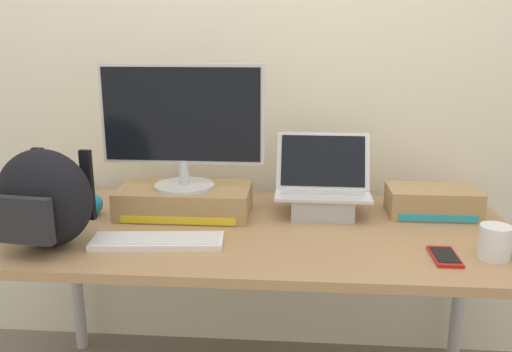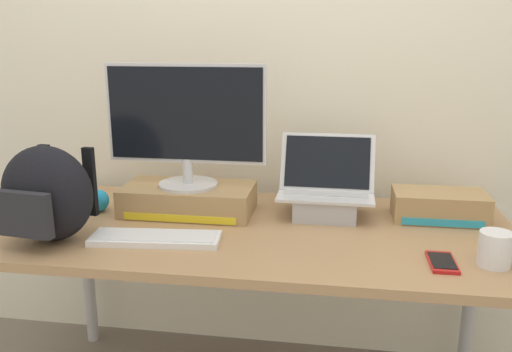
# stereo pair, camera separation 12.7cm
# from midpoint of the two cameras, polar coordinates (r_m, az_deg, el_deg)

# --- Properties ---
(back_wall) EXTENTS (7.00, 0.10, 2.60)m
(back_wall) POSITION_cam_midpoint_polar(r_m,az_deg,el_deg) (2.20, -0.64, 13.41)
(back_wall) COLOR silver
(back_wall) RESTS_ON ground
(desk) EXTENTS (1.75, 0.81, 0.73)m
(desk) POSITION_cam_midpoint_polar(r_m,az_deg,el_deg) (1.83, -2.01, -7.49)
(desk) COLOR #A87F56
(desk) RESTS_ON ground
(toner_box_yellow) EXTENTS (0.47, 0.25, 0.10)m
(toner_box_yellow) POSITION_cam_midpoint_polar(r_m,az_deg,el_deg) (1.95, -9.58, -2.67)
(toner_box_yellow) COLOR #A88456
(toner_box_yellow) RESTS_ON desk
(desktop_monitor) EXTENTS (0.58, 0.21, 0.44)m
(desktop_monitor) POSITION_cam_midpoint_polar(r_m,az_deg,el_deg) (1.88, -9.96, 5.57)
(desktop_monitor) COLOR silver
(desktop_monitor) RESTS_ON toner_box_yellow
(open_laptop) EXTENTS (0.34, 0.22, 0.29)m
(open_laptop) POSITION_cam_midpoint_polar(r_m,az_deg,el_deg) (1.92, 5.32, -2.26)
(open_laptop) COLOR #ADADB2
(open_laptop) RESTS_ON desk
(external_keyboard) EXTENTS (0.42, 0.16, 0.02)m
(external_keyboard) POSITION_cam_midpoint_polar(r_m,az_deg,el_deg) (1.70, -12.76, -6.92)
(external_keyboard) COLOR white
(external_keyboard) RESTS_ON desk
(messenger_backpack) EXTENTS (0.32, 0.27, 0.31)m
(messenger_backpack) POSITION_cam_midpoint_polar(r_m,az_deg,el_deg) (1.75, -23.96, -2.30)
(messenger_backpack) COLOR black
(messenger_backpack) RESTS_ON desk
(coffee_mug) EXTENTS (0.13, 0.09, 0.10)m
(coffee_mug) POSITION_cam_midpoint_polar(r_m,az_deg,el_deg) (1.67, 22.57, -6.66)
(coffee_mug) COLOR silver
(coffee_mug) RESTS_ON desk
(cell_phone) EXTENTS (0.07, 0.14, 0.01)m
(cell_phone) POSITION_cam_midpoint_polar(r_m,az_deg,el_deg) (1.63, 17.67, -8.34)
(cell_phone) COLOR red
(cell_phone) RESTS_ON desk
(plush_toy) EXTENTS (0.08, 0.08, 0.08)m
(plush_toy) POSITION_cam_midpoint_polar(r_m,az_deg,el_deg) (2.02, -19.18, -2.94)
(plush_toy) COLOR #2393CC
(plush_toy) RESTS_ON desk
(toner_box_cyan) EXTENTS (0.32, 0.18, 0.10)m
(toner_box_cyan) POSITION_cam_midpoint_polar(r_m,az_deg,el_deg) (2.00, 16.88, -2.69)
(toner_box_cyan) COLOR #A88456
(toner_box_cyan) RESTS_ON desk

